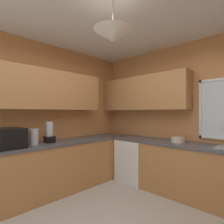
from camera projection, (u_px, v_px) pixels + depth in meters
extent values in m
cube|color=#C6844C|center=(184.00, 115.00, 3.44)|extent=(3.80, 0.06, 2.68)
cube|color=#C6844C|center=(39.00, 116.00, 3.37)|extent=(0.06, 3.91, 2.68)
cube|color=white|center=(201.00, 109.00, 3.20)|extent=(0.04, 0.04, 1.00)
cube|color=#AD7542|center=(33.00, 89.00, 3.10)|extent=(0.32, 2.65, 0.70)
cube|color=#AD7542|center=(142.00, 93.00, 3.89)|extent=(2.02, 0.32, 0.70)
cylinder|color=#B7B7BC|center=(113.00, 14.00, 2.07)|extent=(0.02, 0.02, 0.35)
cone|color=silver|center=(113.00, 36.00, 2.07)|extent=(0.44, 0.44, 0.14)
cube|color=#AD7542|center=(48.00, 170.00, 3.13)|extent=(0.62, 3.49, 0.84)
cube|color=#4C4C51|center=(48.00, 144.00, 3.14)|extent=(0.65, 3.52, 0.04)
cube|color=#AD7542|center=(188.00, 171.00, 3.05)|extent=(2.86, 0.62, 0.84)
cube|color=#4C4C51|center=(188.00, 145.00, 3.05)|extent=(2.89, 0.65, 0.04)
cube|color=white|center=(135.00, 160.00, 3.79)|extent=(0.60, 0.60, 0.84)
cube|color=black|center=(9.00, 138.00, 2.70)|extent=(0.48, 0.36, 0.29)
cylinder|color=#B7B7BC|center=(34.00, 137.00, 2.94)|extent=(0.14, 0.14, 0.26)
cylinder|color=beige|center=(178.00, 140.00, 3.18)|extent=(0.23, 0.23, 0.09)
cube|color=black|center=(50.00, 139.00, 3.15)|extent=(0.15, 0.15, 0.11)
cylinder|color=#B2BCC6|center=(50.00, 129.00, 3.15)|extent=(0.12, 0.12, 0.25)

